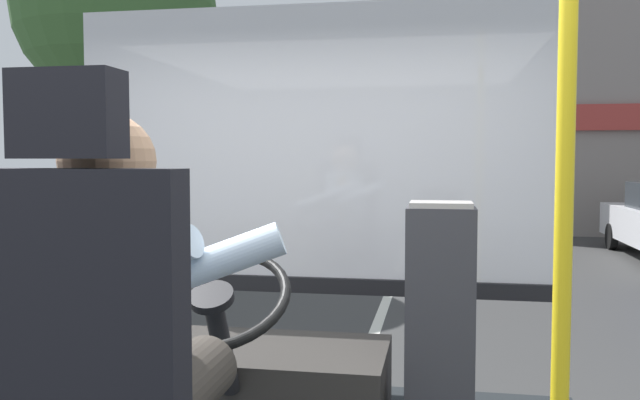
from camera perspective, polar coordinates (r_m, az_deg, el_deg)
name	(u,v)px	position (r m, az deg, el deg)	size (l,w,h in m)	color
ground	(396,275)	(10.71, 6.59, -6.42)	(18.00, 44.00, 0.06)	#343434
bus_driver	(123,325)	(1.68, -16.62, -10.23)	(0.72, 0.53, 0.78)	#332D28
steering_console	(250,390)	(2.81, -6.00, -15.97)	(1.10, 1.00, 0.84)	#282623
handrail_pole	(564,206)	(1.69, 20.25, -0.50)	(0.04, 0.04, 2.10)	yellow
fare_box	(440,333)	(2.62, 10.26, -11.19)	(0.26, 0.21, 1.00)	#333338
windshield_panel	(311,181)	(3.41, -0.81, 1.61)	(2.50, 0.08, 1.48)	silver
street_tree	(116,10)	(11.11, -17.13, 15.39)	(3.08, 3.08, 5.70)	#4C3828
shop_building	(636,74)	(19.10, 25.54, 9.76)	(10.61, 4.19, 8.00)	gray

